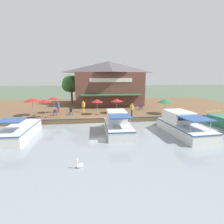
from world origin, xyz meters
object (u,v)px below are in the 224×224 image
at_px(swan, 80,165).
at_px(motorboat_far_downstream, 117,124).
at_px(waterfront_restaurant, 109,83).
at_px(patio_umbrella_back_row, 117,100).
at_px(cafe_chair_beside_entrance, 55,112).
at_px(person_near_entrance, 132,108).
at_px(patio_umbrella_far_corner, 97,101).
at_px(motorboat_distant_upstream, 180,125).
at_px(patio_umbrella_mid_patio_left, 32,100).
at_px(cafe_chair_facing_river, 70,112).
at_px(patio_umbrella_near_quay_edge, 54,98).
at_px(motorboat_nearest_quay, 22,129).
at_px(person_at_quay_edge, 83,105).
at_px(patio_umbrella_by_entrance, 45,101).
at_px(person_mid_patio, 58,106).
at_px(mooring_post, 132,114).
at_px(tree_behind_restaurant, 71,84).
at_px(cafe_chair_far_corner_seat, 141,107).
at_px(patio_umbrella_mid_patio_right, 165,101).

bearing_deg(swan, motorboat_far_downstream, 153.87).
xyz_separation_m(waterfront_restaurant, patio_umbrella_back_row, (9.65, 0.20, -2.32)).
bearing_deg(motorboat_far_downstream, patio_umbrella_back_row, 171.43).
bearing_deg(cafe_chair_beside_entrance, person_near_entrance, 83.87).
bearing_deg(patio_umbrella_far_corner, motorboat_distant_upstream, 47.83).
bearing_deg(cafe_chair_beside_entrance, patio_umbrella_far_corner, 89.51).
bearing_deg(waterfront_restaurant, patio_umbrella_mid_patio_left, -49.51).
height_order(cafe_chair_facing_river, swan, cafe_chair_facing_river).
distance_m(patio_umbrella_far_corner, patio_umbrella_near_quay_edge, 6.70).
bearing_deg(motorboat_nearest_quay, person_at_quay_edge, 146.17).
distance_m(patio_umbrella_back_row, patio_umbrella_by_entrance, 10.08).
bearing_deg(cafe_chair_facing_river, patio_umbrella_back_row, 93.25).
distance_m(waterfront_restaurant, person_near_entrance, 12.01).
distance_m(patio_umbrella_far_corner, person_mid_patio, 6.42).
relative_size(cafe_chair_facing_river, motorboat_nearest_quay, 0.12).
xyz_separation_m(patio_umbrella_mid_patio_left, mooring_post, (2.76, 13.52, -1.81)).
distance_m(person_mid_patio, person_near_entrance, 11.30).
distance_m(motorboat_far_downstream, tree_behind_restaurant, 21.00).
height_order(patio_umbrella_back_row, motorboat_nearest_quay, patio_umbrella_back_row).
height_order(patio_umbrella_near_quay_edge, cafe_chair_facing_river, patio_umbrella_near_quay_edge).
height_order(patio_umbrella_back_row, patio_umbrella_by_entrance, patio_umbrella_by_entrance).
relative_size(person_at_quay_edge, swan, 2.55).
relative_size(motorboat_far_downstream, tree_behind_restaurant, 1.14).
bearing_deg(motorboat_distant_upstream, cafe_chair_facing_river, -122.78).
bearing_deg(patio_umbrella_mid_patio_left, cafe_chair_beside_entrance, 86.44).
relative_size(patio_umbrella_far_corner, motorboat_distant_upstream, 0.28).
relative_size(waterfront_restaurant, motorboat_distant_upstream, 1.63).
distance_m(cafe_chair_facing_river, swan, 14.58).
bearing_deg(patio_umbrella_mid_patio_left, person_near_entrance, 84.42).
bearing_deg(cafe_chair_facing_river, tree_behind_restaurant, -174.86).
bearing_deg(cafe_chair_far_corner_seat, cafe_chair_facing_river, -76.79).
bearing_deg(cafe_chair_beside_entrance, patio_umbrella_near_quay_edge, -167.33).
relative_size(cafe_chair_facing_river, person_mid_patio, 0.51).
bearing_deg(patio_umbrella_far_corner, person_at_quay_edge, -134.34).
bearing_deg(motorboat_distant_upstream, patio_umbrella_by_entrance, -113.65).
height_order(patio_umbrella_mid_patio_right, motorboat_distant_upstream, patio_umbrella_mid_patio_right).
relative_size(waterfront_restaurant, patio_umbrella_far_corner, 5.85).
height_order(cafe_chair_far_corner_seat, motorboat_nearest_quay, motorboat_nearest_quay).
xyz_separation_m(patio_umbrella_near_quay_edge, motorboat_nearest_quay, (8.75, -1.54, -2.16)).
bearing_deg(motorboat_distant_upstream, patio_umbrella_mid_patio_right, 169.37).
xyz_separation_m(waterfront_restaurant, person_at_quay_edge, (8.28, -4.82, -3.18)).
bearing_deg(cafe_chair_beside_entrance, patio_umbrella_back_row, 93.63).
relative_size(cafe_chair_facing_river, person_at_quay_edge, 0.48).
bearing_deg(patio_umbrella_far_corner, person_mid_patio, -111.38).
bearing_deg(motorboat_far_downstream, waterfront_restaurant, 176.93).
bearing_deg(motorboat_distant_upstream, cafe_chair_beside_entrance, -118.26).
xyz_separation_m(patio_umbrella_by_entrance, tree_behind_restaurant, (-13.76, 1.99, 1.68)).
xyz_separation_m(patio_umbrella_back_row, patio_umbrella_by_entrance, (1.59, -9.95, 0.29)).
height_order(cafe_chair_beside_entrance, person_at_quay_edge, person_at_quay_edge).
bearing_deg(patio_umbrella_back_row, cafe_chair_far_corner_seat, 117.00).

